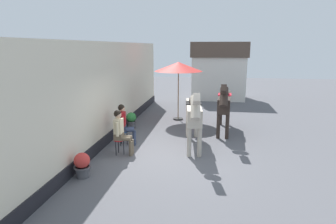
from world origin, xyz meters
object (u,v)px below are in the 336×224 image
seated_visitor_near (121,130)px  cafe_parasol (178,67)px  flower_planter_nearest (82,164)px  saddled_horse_far (224,103)px  saddled_horse_near (194,113)px  seated_visitor_far (124,122)px  flower_planter_farthest (131,120)px

seated_visitor_near → cafe_parasol: size_ratio=0.54×
flower_planter_nearest → saddled_horse_far: bearing=51.5°
cafe_parasol → saddled_horse_near: bearing=-75.4°
seated_visitor_near → flower_planter_nearest: 1.80m
saddled_horse_far → cafe_parasol: bearing=139.5°
seated_visitor_far → flower_planter_farthest: size_ratio=2.17×
flower_planter_farthest → cafe_parasol: (1.71, 1.65, 2.03)m
seated_visitor_far → saddled_horse_far: size_ratio=0.46×
saddled_horse_far → flower_planter_nearest: 5.92m
saddled_horse_far → cafe_parasol: (-1.97, 1.68, 1.20)m
saddled_horse_far → saddled_horse_near: bearing=-118.4°
flower_planter_farthest → flower_planter_nearest: bearing=-89.6°
saddled_horse_far → cafe_parasol: 2.85m
seated_visitor_near → seated_visitor_far: (-0.16, 0.89, 0.00)m
saddled_horse_near → flower_planter_nearest: 3.83m
flower_planter_farthest → cafe_parasol: 3.13m
saddled_horse_far → flower_planter_farthest: (-3.68, 0.03, -0.82)m
seated_visitor_far → cafe_parasol: (1.35, 3.71, 1.59)m
seated_visitor_near → flower_planter_farthest: (-0.52, 2.94, -0.44)m
flower_planter_nearest → flower_planter_farthest: (-0.03, 4.61, 0.00)m
flower_planter_nearest → saddled_horse_near: bearing=45.7°
flower_planter_nearest → cafe_parasol: bearing=75.0°
saddled_horse_near → cafe_parasol: 3.90m
seated_visitor_near → saddled_horse_far: (3.16, 2.92, 0.38)m
flower_planter_nearest → cafe_parasol: cafe_parasol is taller
seated_visitor_far → flower_planter_nearest: bearing=-97.3°
saddled_horse_near → saddled_horse_far: (1.03, 1.91, 0.00)m
seated_visitor_near → seated_visitor_far: same height
seated_visitor_far → flower_planter_farthest: seated_visitor_far is taller
seated_visitor_near → seated_visitor_far: size_ratio=1.00×
saddled_horse_near → cafe_parasol: cafe_parasol is taller
saddled_horse_far → cafe_parasol: size_ratio=1.16×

